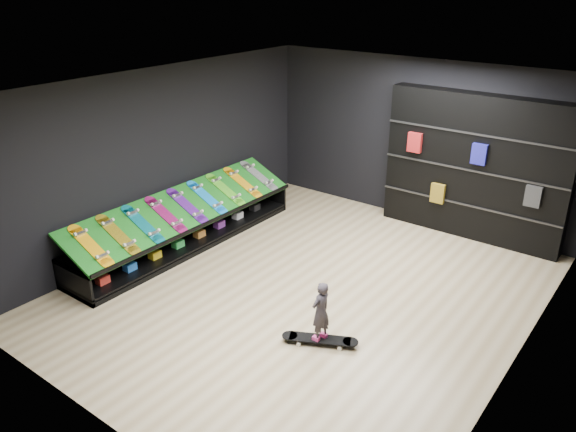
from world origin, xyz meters
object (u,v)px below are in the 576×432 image
Objects in this scene: display_rack at (187,231)px; floor_skateboard at (320,341)px; back_shelving at (475,168)px; child at (320,322)px.

display_rack is 3.61m from floor_skateboard.
child is (-0.29, -4.32, -0.94)m from back_shelving.
back_shelving is 4.43m from child.
child reaches higher than display_rack.
display_rack is at bearing 136.78° from floor_skateboard.
floor_skateboard is 2.02× the size of child.
child is at bearing 0.00° from floor_skateboard.
floor_skateboard is 0.29m from child.
display_rack is 5.11m from back_shelving.
floor_skateboard is (3.46, -1.00, -0.21)m from display_rack.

